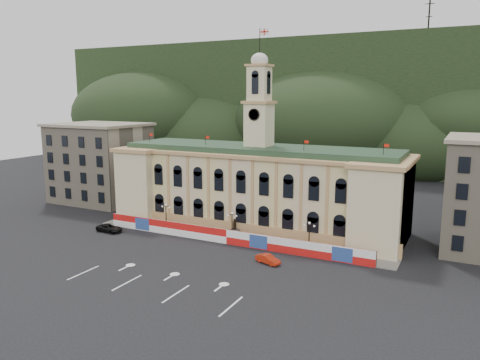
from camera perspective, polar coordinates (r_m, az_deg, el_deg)
The scene contains 13 objects.
ground at distance 68.81m, azimuth -7.71°, elevation -11.16°, with size 260.00×260.00×0.00m, color black.
lane_markings at distance 65.07m, azimuth -10.27°, elevation -12.52°, with size 26.00×10.00×0.02m, color white, non-canonical shape.
hill_ridge at distance 178.41m, azimuth 15.14°, elevation 8.11°, with size 230.00×80.00×64.00m.
city_hall at distance 89.83m, azimuth 2.19°, elevation -0.78°, with size 56.20×17.60×37.10m.
side_building_left at distance 116.50m, azimuth -16.69°, elevation 2.07°, with size 21.00×17.00×18.60m.
hoarding_fence at distance 80.49m, azimuth -1.58°, elevation -6.93°, with size 50.00×0.44×2.50m.
pavement at distance 83.12m, azimuth -0.72°, elevation -7.21°, with size 56.00×5.50×0.16m, color slate.
statue at distance 83.01m, azimuth -0.64°, elevation -6.43°, with size 1.40×1.40×3.72m.
lamp_left at distance 88.83m, azimuth -9.00°, elevation -4.18°, with size 1.96×0.44×5.15m.
lamp_center at distance 81.64m, azimuth -0.97°, elevation -5.34°, with size 1.96×0.44×5.15m.
lamp_right at distance 76.36m, azimuth 8.42°, elevation -6.56°, with size 1.96×0.44×5.15m.
red_sedan at distance 71.75m, azimuth 3.42°, elevation -9.60°, with size 4.32×2.61×1.34m, color red.
black_suv at distance 90.77m, azimuth -15.63°, elevation -5.67°, with size 5.23×2.52×1.44m, color black.
Camera 1 is at (36.77, -52.51, 25.00)m, focal length 35.00 mm.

